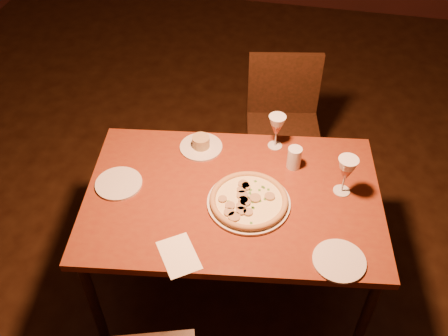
# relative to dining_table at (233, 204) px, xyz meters

# --- Properties ---
(floor) EXTENTS (7.00, 7.00, 0.00)m
(floor) POSITION_rel_dining_table_xyz_m (0.10, -0.14, -0.64)
(floor) COLOR black
(floor) RESTS_ON ground
(dining_table) EXTENTS (1.42, 1.02, 0.70)m
(dining_table) POSITION_rel_dining_table_xyz_m (0.00, 0.00, 0.00)
(dining_table) COLOR brown
(dining_table) RESTS_ON floor
(chair_far) EXTENTS (0.49, 0.49, 0.87)m
(chair_far) POSITION_rel_dining_table_xyz_m (0.14, 0.83, -0.15)
(chair_far) COLOR black
(chair_far) RESTS_ON floor
(pizza_plate) EXTENTS (0.36, 0.36, 0.04)m
(pizza_plate) POSITION_rel_dining_table_xyz_m (0.08, -0.04, 0.08)
(pizza_plate) COLOR silver
(pizza_plate) RESTS_ON dining_table
(ramekin_saucer) EXTENTS (0.21, 0.21, 0.07)m
(ramekin_saucer) POSITION_rel_dining_table_xyz_m (-0.21, 0.28, 0.08)
(ramekin_saucer) COLOR silver
(ramekin_saucer) RESTS_ON dining_table
(wine_glass_far) EXTENTS (0.08, 0.08, 0.18)m
(wine_glass_far) POSITION_rel_dining_table_xyz_m (0.14, 0.37, 0.15)
(wine_glass_far) COLOR #C16950
(wine_glass_far) RESTS_ON dining_table
(wine_glass_right) EXTENTS (0.09, 0.09, 0.19)m
(wine_glass_right) POSITION_rel_dining_table_xyz_m (0.47, 0.12, 0.16)
(wine_glass_right) COLOR #C16950
(wine_glass_right) RESTS_ON dining_table
(water_tumbler) EXTENTS (0.07, 0.07, 0.11)m
(water_tumbler) POSITION_rel_dining_table_xyz_m (0.24, 0.24, 0.12)
(water_tumbler) COLOR silver
(water_tumbler) RESTS_ON dining_table
(side_plate_left) EXTENTS (0.21, 0.21, 0.01)m
(side_plate_left) POSITION_rel_dining_table_xyz_m (-0.52, -0.04, 0.07)
(side_plate_left) COLOR silver
(side_plate_left) RESTS_ON dining_table
(side_plate_near) EXTENTS (0.21, 0.21, 0.01)m
(side_plate_near) POSITION_rel_dining_table_xyz_m (0.48, -0.26, 0.07)
(side_plate_near) COLOR silver
(side_plate_near) RESTS_ON dining_table
(menu_card) EXTENTS (0.22, 0.24, 0.00)m
(menu_card) POSITION_rel_dining_table_xyz_m (-0.15, -0.37, 0.06)
(menu_card) COLOR white
(menu_card) RESTS_ON dining_table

